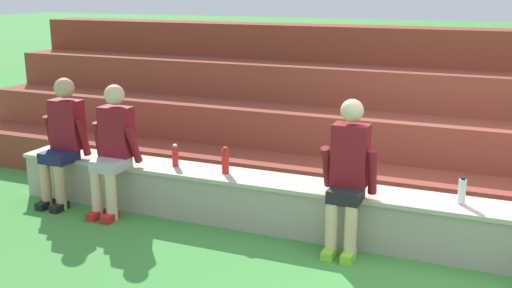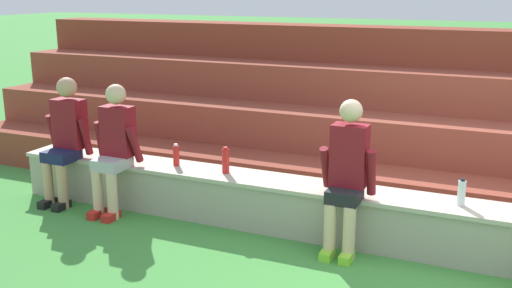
# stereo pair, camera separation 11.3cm
# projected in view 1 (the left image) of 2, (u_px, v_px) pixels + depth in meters

# --- Properties ---
(ground_plane) EXTENTS (80.00, 80.00, 0.00)m
(ground_plane) POSITION_uv_depth(u_px,v_px,m) (446.00, 266.00, 5.24)
(ground_plane) COLOR #428E3D
(stone_seating_wall) EXTENTS (9.38, 0.50, 0.50)m
(stone_seating_wall) POSITION_uv_depth(u_px,v_px,m) (451.00, 228.00, 5.38)
(stone_seating_wall) COLOR #A8A08E
(stone_seating_wall) RESTS_ON ground
(brick_bleachers) EXTENTS (12.84, 2.42, 1.85)m
(brick_bleachers) POSITION_uv_depth(u_px,v_px,m) (472.00, 132.00, 7.07)
(brick_bleachers) COLOR brown
(brick_bleachers) RESTS_ON ground
(person_far_left) EXTENTS (0.54, 0.56, 1.40)m
(person_far_left) POSITION_uv_depth(u_px,v_px,m) (63.00, 137.00, 6.61)
(person_far_left) COLOR tan
(person_far_left) RESTS_ON ground
(person_left_of_center) EXTENTS (0.52, 0.54, 1.37)m
(person_left_of_center) POSITION_uv_depth(u_px,v_px,m) (113.00, 147.00, 6.31)
(person_left_of_center) COLOR beige
(person_left_of_center) RESTS_ON ground
(person_center) EXTENTS (0.50, 0.49, 1.40)m
(person_center) POSITION_uv_depth(u_px,v_px,m) (348.00, 173.00, 5.37)
(person_center) COLOR beige
(person_center) RESTS_ON ground
(water_bottle_near_left) EXTENTS (0.07, 0.07, 0.25)m
(water_bottle_near_left) POSITION_uv_depth(u_px,v_px,m) (462.00, 191.00, 5.27)
(water_bottle_near_left) COLOR silver
(water_bottle_near_left) RESTS_ON stone_seating_wall
(water_bottle_mid_left) EXTENTS (0.07, 0.07, 0.24)m
(water_bottle_mid_left) POSITION_uv_depth(u_px,v_px,m) (175.00, 156.00, 6.39)
(water_bottle_mid_left) COLOR red
(water_bottle_mid_left) RESTS_ON stone_seating_wall
(water_bottle_center_gap) EXTENTS (0.07, 0.07, 0.27)m
(water_bottle_center_gap) POSITION_uv_depth(u_px,v_px,m) (225.00, 161.00, 6.14)
(water_bottle_center_gap) COLOR red
(water_bottle_center_gap) RESTS_ON stone_seating_wall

